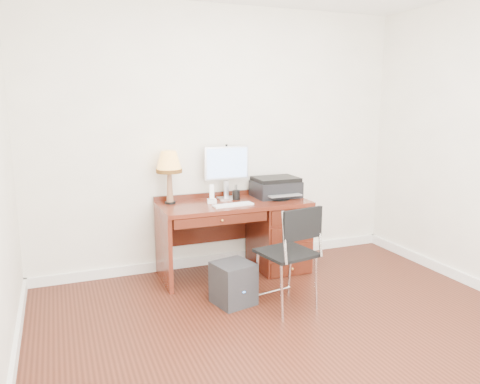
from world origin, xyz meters
name	(u,v)px	position (x,y,z in m)	size (l,w,h in m)	color
ground	(299,335)	(0.00, 0.00, 0.00)	(4.00, 4.00, 0.00)	#34140B
room_shell	(265,297)	(0.00, 0.63, 0.05)	(4.00, 4.00, 4.00)	white
desk	(263,231)	(0.32, 1.40, 0.41)	(1.50, 0.67, 0.75)	#5A1F12
monitor	(227,166)	(0.00, 1.60, 1.09)	(0.47, 0.15, 0.54)	silver
keyboard	(233,205)	(-0.07, 1.25, 0.76)	(0.40, 0.11, 0.02)	white
mouse_pad	(279,198)	(0.48, 1.34, 0.76)	(0.21, 0.21, 0.04)	black
printer	(276,187)	(0.51, 1.48, 0.85)	(0.47, 0.37, 0.21)	black
leg_lamp	(169,165)	(-0.61, 1.56, 1.13)	(0.25, 0.25, 0.52)	black
phone	(212,198)	(-0.22, 1.43, 0.80)	(0.10, 0.10, 0.19)	white
pen_cup	(236,195)	(0.06, 1.49, 0.80)	(0.08, 0.08, 0.10)	black
chair	(291,247)	(0.14, 0.43, 0.55)	(0.49, 0.50, 0.91)	black
equipment_box	(233,283)	(-0.27, 0.71, 0.18)	(0.32, 0.32, 0.37)	black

